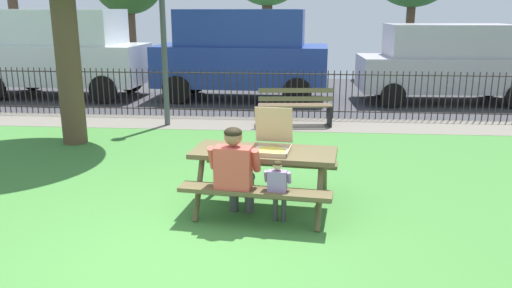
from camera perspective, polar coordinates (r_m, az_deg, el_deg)
name	(u,v)px	position (r m, az deg, el deg)	size (l,w,h in m)	color
ground	(209,203)	(6.87, -5.31, -6.55)	(28.00, 10.97, 0.02)	#407B35
cobblestone_walkway	(246,124)	(11.41, -1.13, 2.29)	(28.00, 1.40, 0.01)	slate
street_asphalt	(260,93)	(15.48, 0.48, 5.66)	(28.00, 6.91, 0.01)	#38383D
picnic_table_foreground	(264,163)	(6.46, 0.91, -2.19)	(1.96, 1.67, 0.79)	brown
pizza_box_open	(271,143)	(6.37, 1.74, 0.11)	(0.54, 0.60, 0.53)	tan
pizza_slice_on_table	(242,151)	(6.34, -1.54, -0.84)	(0.24, 0.19, 0.02)	#F1D677
adult_at_table	(235,170)	(6.03, -2.33, -2.88)	(0.63, 0.62, 1.19)	#4A4A4A
child_at_table	(278,186)	(5.95, 2.48, -4.68)	(0.32, 0.32, 0.83)	#484848
iron_fence_streetside	(249,93)	(11.99, -0.79, 5.70)	(21.16, 0.03, 1.12)	#2D2823
park_bench_center	(295,107)	(11.13, 4.38, 4.14)	(1.63, 0.61, 0.85)	brown
lamp_post_walkway	(162,7)	(11.15, -10.43, 14.77)	(0.28, 0.28, 4.11)	#4C4C51
parked_car_left	(62,51)	(15.74, -20.87, 9.66)	(4.79, 2.27, 2.46)	silver
parked_car_center	(241,52)	(14.30, -1.63, 10.18)	(4.77, 2.22, 2.46)	navy
parked_car_right	(447,62)	(14.76, 20.53, 8.59)	(4.67, 2.09, 2.08)	#BBB3C1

